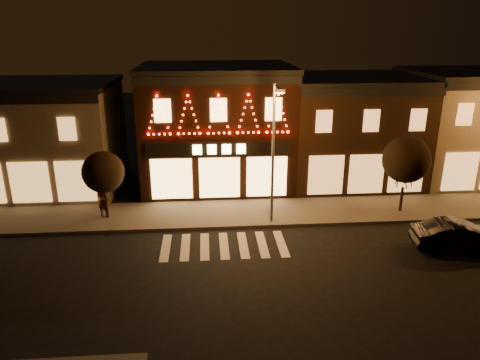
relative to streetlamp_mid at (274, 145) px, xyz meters
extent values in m
plane|color=black|center=(-2.85, -6.37, -4.73)|extent=(120.00, 120.00, 0.00)
cube|color=#47423D|center=(-0.85, 1.63, -4.66)|extent=(44.00, 4.00, 0.15)
cube|color=brown|center=(-15.85, 7.63, -1.23)|extent=(12.00, 8.00, 7.00)
cube|color=black|center=(-15.85, 7.63, 2.42)|extent=(12.20, 8.20, 0.30)
cube|color=black|center=(-2.85, 7.63, -0.73)|extent=(10.00, 8.00, 8.00)
cube|color=black|center=(-2.85, 7.63, 3.42)|extent=(10.20, 8.20, 0.30)
cube|color=black|center=(-2.85, 3.58, 3.02)|extent=(10.00, 0.25, 0.50)
cube|color=black|center=(-2.85, 3.53, -1.13)|extent=(9.00, 0.15, 0.90)
cube|color=#FFD87F|center=(-2.85, 3.43, -1.13)|extent=(3.40, 0.08, 0.60)
cube|color=#372213|center=(6.65, 7.63, -1.13)|extent=(9.00, 8.00, 7.20)
cube|color=black|center=(6.65, 7.63, 2.62)|extent=(9.20, 8.20, 0.30)
cube|color=black|center=(6.65, 3.58, 2.22)|extent=(9.00, 0.25, 0.50)
cube|color=brown|center=(15.65, 7.63, -0.98)|extent=(9.00, 8.00, 7.50)
cube|color=black|center=(15.65, 7.63, 2.92)|extent=(9.20, 8.20, 0.30)
cylinder|color=#59595E|center=(0.00, 0.23, -0.68)|extent=(0.16, 0.16, 7.81)
cylinder|color=#59595E|center=(0.01, -0.55, 3.13)|extent=(0.12, 1.56, 0.10)
cube|color=#59595E|center=(0.02, -1.33, 3.08)|extent=(0.49, 0.28, 0.18)
cube|color=orange|center=(0.02, -1.33, 2.97)|extent=(0.37, 0.20, 0.05)
cylinder|color=black|center=(-9.52, 1.46, -3.93)|extent=(0.15, 0.15, 1.30)
sphere|color=black|center=(-9.52, 1.46, -1.79)|extent=(2.38, 2.38, 2.38)
cylinder|color=black|center=(8.01, 1.08, -3.83)|extent=(0.16, 0.16, 1.51)
sphere|color=black|center=(8.01, 1.08, -1.35)|extent=(2.76, 2.76, 2.76)
imported|color=black|center=(9.01, -3.80, -3.96)|extent=(4.84, 2.25, 1.54)
imported|color=gray|center=(-9.75, 1.65, -3.64)|extent=(0.79, 0.63, 1.89)
camera|label=1|loc=(-3.65, -23.27, 6.17)|focal=33.63mm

